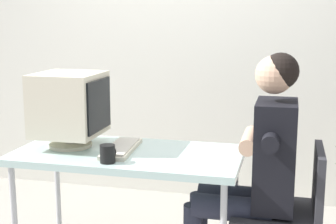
# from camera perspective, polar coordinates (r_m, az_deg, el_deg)

# --- Properties ---
(wall_back) EXTENTS (8.00, 0.10, 3.00)m
(wall_back) POSITION_cam_1_polar(r_m,az_deg,el_deg) (4.10, 5.62, 10.56)
(wall_back) COLOR silver
(wall_back) RESTS_ON ground_plane
(desk) EXTENTS (1.34, 0.67, 0.75)m
(desk) POSITION_cam_1_polar(r_m,az_deg,el_deg) (2.92, -4.66, -5.64)
(desk) COLOR #B7B7BC
(desk) RESTS_ON ground_plane
(crt_monitor) EXTENTS (0.39, 0.40, 0.45)m
(crt_monitor) POSITION_cam_1_polar(r_m,az_deg,el_deg) (3.02, -11.37, 0.82)
(crt_monitor) COLOR beige
(crt_monitor) RESTS_ON desk
(keyboard) EXTENTS (0.18, 0.46, 0.03)m
(keyboard) POSITION_cam_1_polar(r_m,az_deg,el_deg) (2.93, -5.45, -4.22)
(keyboard) COLOR beige
(keyboard) RESTS_ON desk
(office_chair) EXTENTS (0.48, 0.48, 0.83)m
(office_chair) POSITION_cam_1_polar(r_m,az_deg,el_deg) (2.87, 13.81, -10.79)
(office_chair) COLOR #4C4C51
(office_chair) RESTS_ON ground_plane
(person_seated) EXTENTS (0.73, 0.56, 1.34)m
(person_seated) POSITION_cam_1_polar(r_m,az_deg,el_deg) (2.79, 10.11, -5.81)
(person_seated) COLOR black
(person_seated) RESTS_ON ground_plane
(desk_mug) EXTENTS (0.08, 0.09, 0.10)m
(desk_mug) POSITION_cam_1_polar(r_m,az_deg,el_deg) (2.70, -7.03, -4.83)
(desk_mug) COLOR black
(desk_mug) RESTS_ON desk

